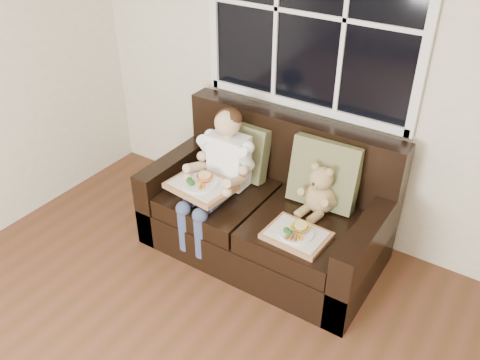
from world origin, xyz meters
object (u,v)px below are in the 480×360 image
Objects in this scene: loveseat at (268,212)px; child at (221,166)px; tray_right at (297,234)px; tray_left at (201,185)px; teddy_bear at (320,193)px.

child is at bearing -159.88° from loveseat.
tray_left is at bearing -177.77° from tray_right.
tray_left is at bearing -146.61° from teddy_bear.
loveseat is 0.56m from tray_left.
tray_left is (-0.39, -0.30, 0.27)m from loveseat.
loveseat is at bearing 43.89° from tray_left.
teddy_bear is at bearing 6.53° from loveseat.
teddy_bear is (0.37, 0.04, 0.29)m from loveseat.
loveseat is 0.50m from child.
loveseat is 3.56× the size of tray_left.
teddy_bear is at bearing 13.17° from child.
child is 2.48× the size of teddy_bear.
tray_left is at bearing -142.57° from loveseat.
child is 0.76m from tray_right.
child is 0.73m from teddy_bear.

